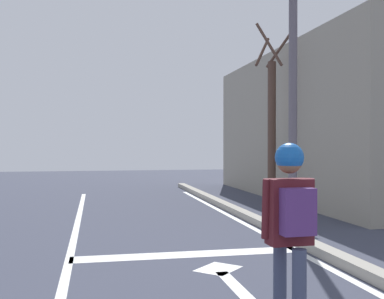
# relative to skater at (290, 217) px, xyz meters

# --- Properties ---
(lane_line_center) EXTENTS (0.12, 20.00, 0.01)m
(lane_line_center) POSITION_rel_skater_xyz_m (-1.87, 2.26, -1.05)
(lane_line_center) COLOR white
(lane_line_center) RESTS_ON ground
(lane_line_curbside) EXTENTS (0.12, 20.00, 0.01)m
(lane_line_curbside) POSITION_rel_skater_xyz_m (1.49, 2.26, -1.05)
(lane_line_curbside) COLOR white
(lane_line_curbside) RESTS_ON ground
(stop_bar) EXTENTS (3.50, 0.40, 0.01)m
(stop_bar) POSITION_rel_skater_xyz_m (-0.12, 3.29, -1.05)
(stop_bar) COLOR white
(stop_bar) RESTS_ON ground
(lane_arrow_stem) EXTENTS (0.16, 1.40, 0.01)m
(lane_arrow_stem) POSITION_rel_skater_xyz_m (0.06, 1.58, -1.05)
(lane_arrow_stem) COLOR white
(lane_arrow_stem) RESTS_ON ground
(lane_arrow_head) EXTENTS (0.71, 0.71, 0.01)m
(lane_arrow_head) POSITION_rel_skater_xyz_m (0.06, 2.43, -1.05)
(lane_arrow_head) COLOR white
(lane_arrow_head) RESTS_ON ground
(curb_strip) EXTENTS (0.24, 24.00, 0.14)m
(curb_strip) POSITION_rel_skater_xyz_m (1.74, 2.26, -0.98)
(curb_strip) COLOR #9E998D
(curb_strip) RESTS_ON ground
(skater) EXTENTS (0.43, 0.59, 1.55)m
(skater) POSITION_rel_skater_xyz_m (0.00, 0.00, 0.00)
(skater) COLOR #3D4560
(skater) RESTS_ON skateboard
(traffic_signal_mast) EXTENTS (5.07, 0.34, 5.55)m
(traffic_signal_mast) POSITION_rel_skater_xyz_m (0.68, 4.79, 3.10)
(traffic_signal_mast) COLOR #5E5761
(traffic_signal_mast) RESTS_ON ground
(roadside_tree) EXTENTS (0.99, 1.00, 4.78)m
(roadside_tree) POSITION_rel_skater_xyz_m (3.04, 8.16, 1.07)
(roadside_tree) COLOR brown
(roadside_tree) RESTS_ON ground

